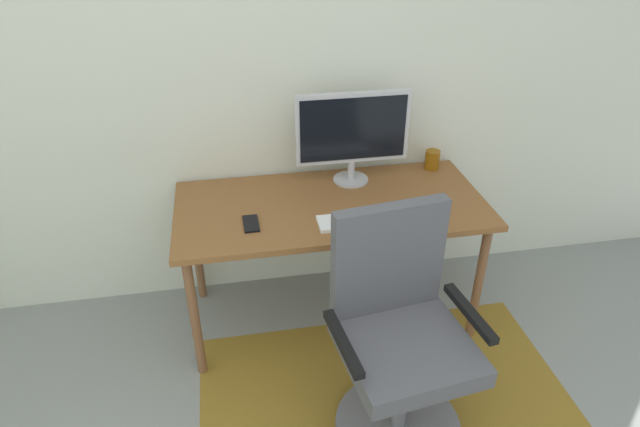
% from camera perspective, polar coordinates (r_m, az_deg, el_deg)
% --- Properties ---
extents(wall_back, '(6.00, 0.10, 2.60)m').
position_cam_1_polar(wall_back, '(2.73, -6.39, 15.94)').
color(wall_back, silver).
rests_on(wall_back, ground).
extents(area_rug, '(1.67, 1.19, 0.01)m').
position_cam_1_polar(area_rug, '(2.60, 7.37, -19.84)').
color(area_rug, olive).
rests_on(area_rug, ground).
extents(desk, '(1.49, 0.70, 0.70)m').
position_cam_1_polar(desk, '(2.65, 1.16, -0.10)').
color(desk, brown).
rests_on(desk, ground).
extents(monitor, '(0.57, 0.18, 0.47)m').
position_cam_1_polar(monitor, '(2.70, 3.42, 8.62)').
color(monitor, '#B2B2B7').
rests_on(monitor, desk).
extents(keyboard, '(0.43, 0.13, 0.02)m').
position_cam_1_polar(keyboard, '(2.47, 4.73, -0.67)').
color(keyboard, white).
rests_on(keyboard, desk).
extents(computer_mouse, '(0.06, 0.10, 0.03)m').
position_cam_1_polar(computer_mouse, '(2.57, 11.89, 0.34)').
color(computer_mouse, black).
rests_on(computer_mouse, desk).
extents(coffee_cup, '(0.08, 0.08, 0.10)m').
position_cam_1_polar(coffee_cup, '(2.98, 11.67, 5.55)').
color(coffee_cup, '#834D0C').
rests_on(coffee_cup, desk).
extents(cell_phone, '(0.07, 0.14, 0.01)m').
position_cam_1_polar(cell_phone, '(2.46, -7.24, -1.06)').
color(cell_phone, black).
rests_on(cell_phone, desk).
extents(office_chair, '(0.60, 0.54, 1.01)m').
position_cam_1_polar(office_chair, '(2.26, 8.23, -13.99)').
color(office_chair, slate).
rests_on(office_chair, ground).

